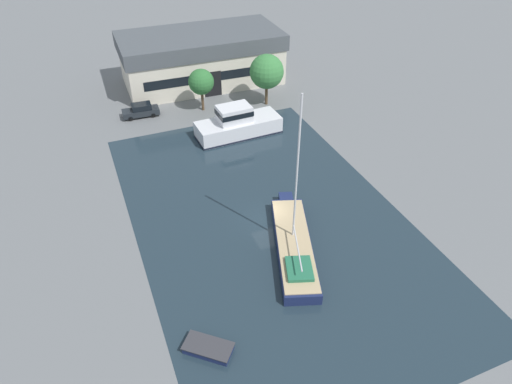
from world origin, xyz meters
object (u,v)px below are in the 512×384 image
object	(u,v)px
quay_tree_near_building	(201,82)
sailboat_moored	(294,244)
quay_tree_by_water	(267,72)
parked_car	(141,110)
warehouse_building	(201,58)
motor_cruiser	(237,124)
small_dinghy	(208,348)

from	to	relation	value
quay_tree_near_building	sailboat_moored	size ratio (longest dim) A/B	0.39
quay_tree_by_water	parked_car	bearing A→B (deg)	170.22
warehouse_building	motor_cruiser	world-z (taller)	warehouse_building
quay_tree_by_water	warehouse_building	bearing A→B (deg)	118.63
quay_tree_near_building	warehouse_building	bearing A→B (deg)	73.07
warehouse_building	small_dinghy	size ratio (longest dim) A/B	6.29
small_dinghy	warehouse_building	bearing A→B (deg)	-156.04
warehouse_building	small_dinghy	xyz separation A→B (m)	(-12.97, -43.61, -3.29)
quay_tree_by_water	parked_car	xyz separation A→B (m)	(-16.20, 2.79, -3.70)
sailboat_moored	quay_tree_near_building	bearing A→B (deg)	108.04
warehouse_building	motor_cruiser	size ratio (longest dim) A/B	2.22
quay_tree_near_building	small_dinghy	distance (m)	36.43
quay_tree_near_building	parked_car	world-z (taller)	quay_tree_near_building
sailboat_moored	small_dinghy	xyz separation A→B (m)	(-9.70, -6.64, -0.33)
warehouse_building	motor_cruiser	xyz separation A→B (m)	(-0.78, -16.70, -2.19)
quay_tree_by_water	small_dinghy	world-z (taller)	quay_tree_by_water
quay_tree_near_building	parked_car	distance (m)	8.49
motor_cruiser	parked_car	bearing A→B (deg)	44.64
parked_car	sailboat_moored	bearing A→B (deg)	-162.81
parked_car	sailboat_moored	world-z (taller)	sailboat_moored
quay_tree_near_building	quay_tree_by_water	bearing A→B (deg)	-10.52
warehouse_building	small_dinghy	world-z (taller)	warehouse_building
parked_car	small_dinghy	xyz separation A→B (m)	(-2.44, -36.00, -0.55)
warehouse_building	quay_tree_by_water	world-z (taller)	warehouse_building
quay_tree_near_building	small_dinghy	xyz separation A→B (m)	(-10.28, -34.77, -3.58)
quay_tree_by_water	motor_cruiser	distance (m)	9.56
warehouse_building	parked_car	xyz separation A→B (m)	(-10.53, -7.60, -2.74)
quay_tree_near_building	motor_cruiser	bearing A→B (deg)	-76.36
warehouse_building	quay_tree_near_building	world-z (taller)	warehouse_building
warehouse_building	quay_tree_near_building	size ratio (longest dim) A/B	4.11
sailboat_moored	small_dinghy	bearing A→B (deg)	-126.40
small_dinghy	parked_car	bearing A→B (deg)	-143.36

